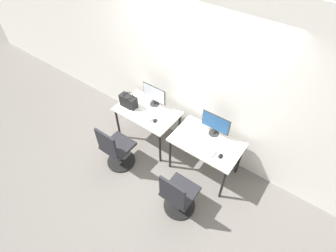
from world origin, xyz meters
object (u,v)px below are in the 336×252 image
mouse_left (155,121)px  office_chair_right (178,196)px  handbag (128,101)px  mouse_right (221,156)px  office_chair_left (116,150)px  monitor_right (215,124)px  keyboard_right (201,148)px  monitor_left (154,95)px  keyboard_left (141,115)px

mouse_left → office_chair_right: office_chair_right is taller
handbag → office_chair_right: bearing=-25.6°
mouse_right → office_chair_right: bearing=-108.7°
office_chair_right → handbag: 1.77m
office_chair_left → monitor_right: 1.65m
keyboard_right → mouse_left: bearing=177.6°
monitor_left → keyboard_right: 1.23m
keyboard_left → handbag: bearing=170.6°
mouse_left → office_chair_left: size_ratio=0.10×
keyboard_left → monitor_right: (1.16, 0.36, 0.20)m
keyboard_left → handbag: (-0.32, 0.05, 0.11)m
keyboard_left → office_chair_left: (-0.06, -0.60, -0.36)m
monitor_left → keyboard_left: monitor_left is taller
monitor_right → keyboard_right: (0.00, -0.37, -0.20)m
mouse_left → keyboard_left: bearing=-173.8°
monitor_right → handbag: (-1.48, -0.31, -0.09)m
mouse_right → office_chair_left: bearing=-157.8°
mouse_left → office_chair_right: size_ratio=0.10×
keyboard_right → office_chair_left: bearing=-154.2°
office_chair_left → keyboard_right: bearing=25.8°
mouse_left → monitor_right: size_ratio=0.20×
keyboard_left → keyboard_right: (1.16, -0.01, 0.00)m
monitor_left → monitor_right: size_ratio=1.00×
mouse_right → monitor_right: bearing=131.5°
mouse_left → office_chair_right: bearing=-36.8°
office_chair_left → office_chair_right: 1.29m
keyboard_right → mouse_right: 0.30m
keyboard_left → mouse_left: bearing=6.2°
office_chair_left → keyboard_left: bearing=84.0°
monitor_left → keyboard_right: size_ratio=1.07×
office_chair_left → handbag: bearing=111.2°
mouse_left → office_chair_right: 1.25m
monitor_left → office_chair_left: (-0.06, -0.95, -0.56)m
handbag → keyboard_right: bearing=-2.3°
office_chair_right → mouse_right: bearing=71.3°
keyboard_left → office_chair_right: bearing=-29.3°
office_chair_right → handbag: size_ratio=2.99×
keyboard_left → office_chair_left: 0.70m
handbag → mouse_left: bearing=-2.3°
keyboard_left → mouse_left: mouse_left is taller
keyboard_right → office_chair_right: size_ratio=0.47×
office_chair_left → keyboard_right: (1.22, 0.59, 0.36)m
keyboard_left → monitor_left: bearing=90.0°
monitor_left → mouse_left: bearing=-50.7°
mouse_left → office_chair_right: (0.95, -0.71, -0.37)m
mouse_right → handbag: 1.78m
monitor_right → mouse_right: bearing=-48.5°
mouse_left → monitor_left: bearing=129.3°
monitor_left → mouse_left: 0.46m
keyboard_left → office_chair_right: (1.22, -0.68, -0.36)m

